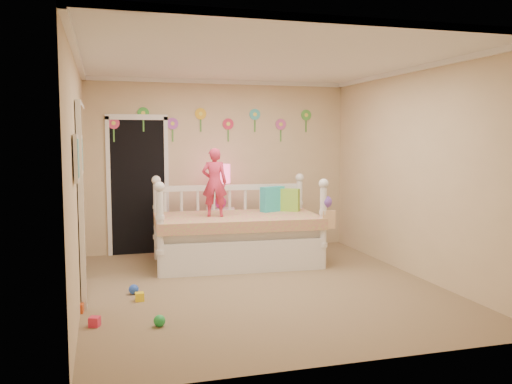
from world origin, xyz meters
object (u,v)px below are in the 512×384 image
object	(u,v)px
daybed	(237,220)
child	(214,182)
nightstand	(221,231)
table_lamp	(220,179)

from	to	relation	value
daybed	child	bearing A→B (deg)	-169.25
child	nightstand	bearing A→B (deg)	-93.31
daybed	table_lamp	distance (m)	0.89
daybed	nightstand	bearing A→B (deg)	99.19
daybed	nightstand	world-z (taller)	daybed
daybed	nightstand	size ratio (longest dim) A/B	3.28
child	table_lamp	bearing A→B (deg)	-93.31
table_lamp	child	bearing A→B (deg)	-107.56
table_lamp	nightstand	bearing A→B (deg)	0.00
nightstand	table_lamp	world-z (taller)	table_lamp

